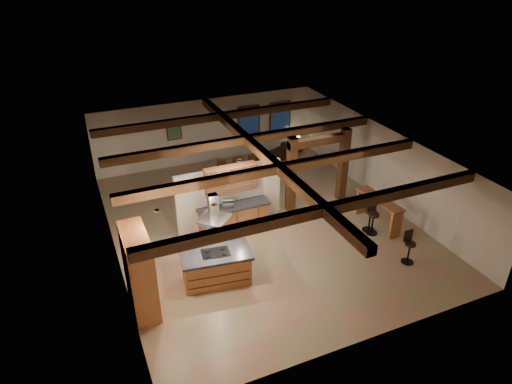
# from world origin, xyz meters

# --- Properties ---
(ground) EXTENTS (12.00, 12.00, 0.00)m
(ground) POSITION_xyz_m (0.00, 0.00, 0.00)
(ground) COLOR tan
(ground) RESTS_ON ground
(room_walls) EXTENTS (12.00, 12.00, 12.00)m
(room_walls) POSITION_xyz_m (0.00, 0.00, 1.78)
(room_walls) COLOR beige
(room_walls) RESTS_ON ground
(ceiling_beams) EXTENTS (10.00, 12.00, 0.28)m
(ceiling_beams) POSITION_xyz_m (0.00, 0.00, 2.76)
(ceiling_beams) COLOR #3C200F
(ceiling_beams) RESTS_ON room_walls
(timber_posts) EXTENTS (2.50, 0.30, 2.90)m
(timber_posts) POSITION_xyz_m (2.50, 0.50, 1.76)
(timber_posts) COLOR #3C200F
(timber_posts) RESTS_ON ground
(partition_wall) EXTENTS (3.80, 0.18, 2.20)m
(partition_wall) POSITION_xyz_m (-1.00, 0.50, 1.10)
(partition_wall) COLOR beige
(partition_wall) RESTS_ON ground
(pantry_cabinet) EXTENTS (0.67, 1.60, 2.40)m
(pantry_cabinet) POSITION_xyz_m (-4.67, -2.60, 1.20)
(pantry_cabinet) COLOR #A25934
(pantry_cabinet) RESTS_ON ground
(back_counter) EXTENTS (2.50, 0.66, 0.94)m
(back_counter) POSITION_xyz_m (-1.00, 0.11, 0.48)
(back_counter) COLOR #A25934
(back_counter) RESTS_ON ground
(upper_display_cabinet) EXTENTS (1.80, 0.36, 0.95)m
(upper_display_cabinet) POSITION_xyz_m (-1.00, 0.31, 1.85)
(upper_display_cabinet) COLOR #A25934
(upper_display_cabinet) RESTS_ON partition_wall
(range_hood) EXTENTS (1.10, 1.10, 1.40)m
(range_hood) POSITION_xyz_m (-2.47, -2.31, 1.78)
(range_hood) COLOR silver
(range_hood) RESTS_ON room_walls
(back_windows) EXTENTS (2.70, 0.07, 1.70)m
(back_windows) POSITION_xyz_m (2.80, 5.93, 1.50)
(back_windows) COLOR #3C200F
(back_windows) RESTS_ON room_walls
(framed_art) EXTENTS (0.65, 0.05, 0.85)m
(framed_art) POSITION_xyz_m (-1.50, 5.94, 1.70)
(framed_art) COLOR #3C200F
(framed_art) RESTS_ON room_walls
(recessed_cans) EXTENTS (3.16, 2.46, 0.03)m
(recessed_cans) POSITION_xyz_m (-2.53, -1.93, 2.87)
(recessed_cans) COLOR silver
(recessed_cans) RESTS_ON room_walls
(kitchen_island) EXTENTS (2.16, 1.34, 1.01)m
(kitchen_island) POSITION_xyz_m (-2.47, -2.31, 0.51)
(kitchen_island) COLOR #A25934
(kitchen_island) RESTS_ON ground
(dining_table) EXTENTS (2.19, 1.66, 0.68)m
(dining_table) POSITION_xyz_m (0.41, 3.04, 0.34)
(dining_table) COLOR #3F190F
(dining_table) RESTS_ON ground
(sofa) EXTENTS (2.36, 1.62, 0.64)m
(sofa) POSITION_xyz_m (2.90, 4.94, 0.32)
(sofa) COLOR black
(sofa) RESTS_ON ground
(microwave) EXTENTS (0.45, 0.37, 0.22)m
(microwave) POSITION_xyz_m (-1.20, 0.11, 1.05)
(microwave) COLOR silver
(microwave) RESTS_ON back_counter
(bar_counter) EXTENTS (0.62, 2.04, 1.06)m
(bar_counter) POSITION_xyz_m (3.75, -1.65, 0.71)
(bar_counter) COLOR #A25934
(bar_counter) RESTS_ON ground
(side_table) EXTENTS (0.50, 0.50, 0.56)m
(side_table) POSITION_xyz_m (4.27, 5.40, 0.28)
(side_table) COLOR #3C200F
(side_table) RESTS_ON ground
(table_lamp) EXTENTS (0.29, 0.29, 0.34)m
(table_lamp) POSITION_xyz_m (4.27, 5.40, 0.81)
(table_lamp) COLOR black
(table_lamp) RESTS_ON side_table
(bar_stool_a) EXTENTS (0.38, 0.38, 1.09)m
(bar_stool_a) POSITION_xyz_m (3.29, -3.81, 0.55)
(bar_stool_a) COLOR black
(bar_stool_a) RESTS_ON ground
(bar_stool_b) EXTENTS (0.41, 0.42, 1.18)m
(bar_stool_b) POSITION_xyz_m (3.25, -2.00, 0.60)
(bar_stool_b) COLOR black
(bar_stool_b) RESTS_ON ground
(bar_stool_c) EXTENTS (0.44, 0.46, 1.25)m
(bar_stool_c) POSITION_xyz_m (3.26, -1.82, 0.64)
(bar_stool_c) COLOR black
(bar_stool_c) RESTS_ON ground
(dining_chairs) EXTENTS (1.89, 1.89, 1.11)m
(dining_chairs) POSITION_xyz_m (0.41, 3.04, 0.57)
(dining_chairs) COLOR #3C200F
(dining_chairs) RESTS_ON ground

